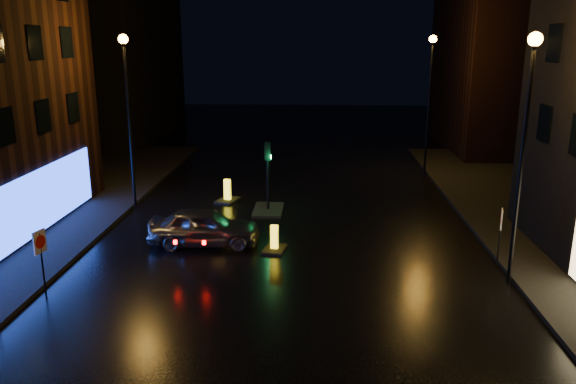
# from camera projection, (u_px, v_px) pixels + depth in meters

# --- Properties ---
(ground) EXTENTS (120.00, 120.00, 0.00)m
(ground) POSITION_uv_depth(u_px,v_px,m) (267.00, 378.00, 13.95)
(ground) COLOR black
(ground) RESTS_ON ground
(building_far_left) EXTENTS (8.00, 16.00, 14.00)m
(building_far_left) POSITION_uv_depth(u_px,v_px,m) (112.00, 53.00, 46.64)
(building_far_left) COLOR black
(building_far_left) RESTS_ON ground
(building_far_right) EXTENTS (8.00, 14.00, 12.00)m
(building_far_right) POSITION_uv_depth(u_px,v_px,m) (501.00, 68.00, 42.43)
(building_far_right) COLOR black
(building_far_right) RESTS_ON ground
(street_lamp_lfar) EXTENTS (0.44, 0.44, 8.37)m
(street_lamp_lfar) POSITION_uv_depth(u_px,v_px,m) (127.00, 96.00, 26.37)
(street_lamp_lfar) COLOR black
(street_lamp_lfar) RESTS_ON ground
(street_lamp_rnear) EXTENTS (0.44, 0.44, 8.37)m
(street_lamp_rnear) POSITION_uv_depth(u_px,v_px,m) (526.00, 123.00, 17.87)
(street_lamp_rnear) COLOR black
(street_lamp_rnear) RESTS_ON ground
(street_lamp_rfar) EXTENTS (0.44, 0.44, 8.37)m
(street_lamp_rfar) POSITION_uv_depth(u_px,v_px,m) (430.00, 84.00, 33.28)
(street_lamp_rfar) COLOR black
(street_lamp_rfar) RESTS_ON ground
(traffic_signal) EXTENTS (1.40, 2.40, 3.45)m
(traffic_signal) POSITION_uv_depth(u_px,v_px,m) (268.00, 201.00, 27.37)
(traffic_signal) COLOR black
(traffic_signal) RESTS_ON ground
(silver_hatchback) EXTENTS (4.54, 1.96, 1.53)m
(silver_hatchback) POSITION_uv_depth(u_px,v_px,m) (204.00, 227.00, 22.84)
(silver_hatchback) COLOR #97999D
(silver_hatchback) RESTS_ON ground
(bollard_near) EXTENTS (1.01, 1.33, 1.05)m
(bollard_near) POSITION_uv_depth(u_px,v_px,m) (274.00, 245.00, 22.33)
(bollard_near) COLOR black
(bollard_near) RESTS_ON ground
(bollard_far) EXTENTS (1.26, 1.55, 1.17)m
(bollard_far) POSITION_uv_depth(u_px,v_px,m) (228.00, 197.00, 29.09)
(bollard_far) COLOR black
(bollard_far) RESTS_ON ground
(road_sign_left) EXTENTS (0.18, 0.55, 2.29)m
(road_sign_left) POSITION_uv_depth(u_px,v_px,m) (40.00, 248.00, 17.92)
(road_sign_left) COLOR black
(road_sign_left) RESTS_ON ground
(road_sign_right) EXTENTS (0.20, 0.52, 2.19)m
(road_sign_right) POSITION_uv_depth(u_px,v_px,m) (501.00, 224.00, 20.44)
(road_sign_right) COLOR black
(road_sign_right) RESTS_ON ground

